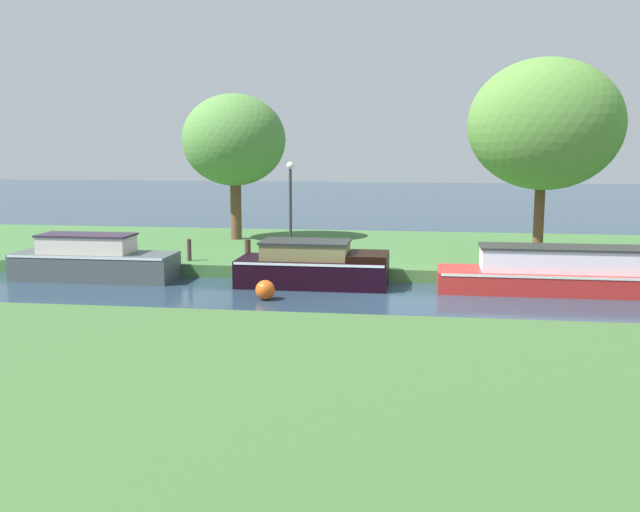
{
  "coord_description": "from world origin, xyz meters",
  "views": [
    {
      "loc": [
        0.42,
        -20.13,
        4.24
      ],
      "look_at": [
        -2.66,
        1.2,
        0.9
      ],
      "focal_mm": 41.1,
      "sensor_mm": 36.0,
      "label": 1
    }
  ],
  "objects_px": {
    "slate_narrowboat": "(93,260)",
    "willow_tree_left": "(234,140)",
    "black_cruiser": "(313,266)",
    "willow_tree_centre": "(546,125)",
    "channel_buoy": "(265,290)",
    "red_barge": "(574,274)",
    "lamp_post": "(290,200)",
    "mooring_post_near": "(189,250)",
    "mooring_post_far": "(248,251)"
  },
  "relations": [
    {
      "from": "willow_tree_centre",
      "to": "channel_buoy",
      "type": "distance_m",
      "value": 11.28
    },
    {
      "from": "slate_narrowboat",
      "to": "willow_tree_left",
      "type": "bearing_deg",
      "value": 68.82
    },
    {
      "from": "mooring_post_near",
      "to": "channel_buoy",
      "type": "xyz_separation_m",
      "value": [
        3.38,
        -3.76,
        -0.49
      ]
    },
    {
      "from": "red_barge",
      "to": "willow_tree_left",
      "type": "bearing_deg",
      "value": 149.15
    },
    {
      "from": "willow_tree_centre",
      "to": "mooring_post_near",
      "type": "xyz_separation_m",
      "value": [
        -11.54,
        -2.55,
        -4.07
      ]
    },
    {
      "from": "red_barge",
      "to": "channel_buoy",
      "type": "xyz_separation_m",
      "value": [
        -8.51,
        -2.18,
        -0.28
      ]
    },
    {
      "from": "slate_narrowboat",
      "to": "willow_tree_left",
      "type": "xyz_separation_m",
      "value": [
        2.72,
        7.02,
        3.73
      ]
    },
    {
      "from": "red_barge",
      "to": "slate_narrowboat",
      "type": "distance_m",
      "value": 14.48
    },
    {
      "from": "slate_narrowboat",
      "to": "mooring_post_far",
      "type": "xyz_separation_m",
      "value": [
        4.57,
        1.58,
        0.17
      ]
    },
    {
      "from": "willow_tree_left",
      "to": "mooring_post_far",
      "type": "xyz_separation_m",
      "value": [
        1.85,
        -5.45,
        -3.56
      ]
    },
    {
      "from": "black_cruiser",
      "to": "willow_tree_centre",
      "type": "xyz_separation_m",
      "value": [
        7.17,
        4.13,
        4.25
      ]
    },
    {
      "from": "black_cruiser",
      "to": "willow_tree_left",
      "type": "distance_m",
      "value": 9.02
    },
    {
      "from": "lamp_post",
      "to": "black_cruiser",
      "type": "bearing_deg",
      "value": -62.76
    },
    {
      "from": "red_barge",
      "to": "lamp_post",
      "type": "height_order",
      "value": "lamp_post"
    },
    {
      "from": "lamp_post",
      "to": "willow_tree_centre",
      "type": "bearing_deg",
      "value": 13.8
    },
    {
      "from": "red_barge",
      "to": "lamp_post",
      "type": "relative_size",
      "value": 2.38
    },
    {
      "from": "black_cruiser",
      "to": "slate_narrowboat",
      "type": "bearing_deg",
      "value": -180.0
    },
    {
      "from": "lamp_post",
      "to": "mooring_post_far",
      "type": "bearing_deg",
      "value": -158.44
    },
    {
      "from": "red_barge",
      "to": "mooring_post_near",
      "type": "height_order",
      "value": "red_barge"
    },
    {
      "from": "slate_narrowboat",
      "to": "lamp_post",
      "type": "distance_m",
      "value": 6.51
    },
    {
      "from": "red_barge",
      "to": "mooring_post_near",
      "type": "relative_size",
      "value": 10.71
    },
    {
      "from": "red_barge",
      "to": "willow_tree_centre",
      "type": "relative_size",
      "value": 1.16
    },
    {
      "from": "willow_tree_left",
      "to": "willow_tree_centre",
      "type": "bearing_deg",
      "value": -14.25
    },
    {
      "from": "black_cruiser",
      "to": "lamp_post",
      "type": "height_order",
      "value": "lamp_post"
    },
    {
      "from": "willow_tree_left",
      "to": "mooring_post_far",
      "type": "distance_m",
      "value": 6.76
    },
    {
      "from": "black_cruiser",
      "to": "willow_tree_left",
      "type": "height_order",
      "value": "willow_tree_left"
    },
    {
      "from": "willow_tree_centre",
      "to": "channel_buoy",
      "type": "relative_size",
      "value": 12.25
    },
    {
      "from": "willow_tree_centre",
      "to": "mooring_post_far",
      "type": "distance_m",
      "value": 10.7
    },
    {
      "from": "slate_narrowboat",
      "to": "black_cruiser",
      "type": "xyz_separation_m",
      "value": [
        6.97,
        0.0,
        -0.01
      ]
    },
    {
      "from": "slate_narrowboat",
      "to": "willow_tree_centre",
      "type": "height_order",
      "value": "willow_tree_centre"
    },
    {
      "from": "mooring_post_far",
      "to": "channel_buoy",
      "type": "distance_m",
      "value": 4.05
    },
    {
      "from": "slate_narrowboat",
      "to": "black_cruiser",
      "type": "height_order",
      "value": "slate_narrowboat"
    },
    {
      "from": "slate_narrowboat",
      "to": "mooring_post_near",
      "type": "bearing_deg",
      "value": 31.28
    },
    {
      "from": "red_barge",
      "to": "mooring_post_far",
      "type": "height_order",
      "value": "red_barge"
    },
    {
      "from": "willow_tree_left",
      "to": "red_barge",
      "type": "bearing_deg",
      "value": -30.85
    },
    {
      "from": "willow_tree_centre",
      "to": "channel_buoy",
      "type": "height_order",
      "value": "willow_tree_centre"
    },
    {
      "from": "black_cruiser",
      "to": "willow_tree_centre",
      "type": "height_order",
      "value": "willow_tree_centre"
    },
    {
      "from": "black_cruiser",
      "to": "mooring_post_near",
      "type": "height_order",
      "value": "black_cruiser"
    },
    {
      "from": "black_cruiser",
      "to": "willow_tree_left",
      "type": "bearing_deg",
      "value": 121.17
    },
    {
      "from": "lamp_post",
      "to": "channel_buoy",
      "type": "distance_m",
      "value": 4.79
    },
    {
      "from": "black_cruiser",
      "to": "mooring_post_far",
      "type": "relative_size",
      "value": 6.03
    },
    {
      "from": "willow_tree_left",
      "to": "willow_tree_centre",
      "type": "xyz_separation_m",
      "value": [
        11.41,
        -2.9,
        0.5
      ]
    },
    {
      "from": "willow_tree_left",
      "to": "channel_buoy",
      "type": "height_order",
      "value": "willow_tree_left"
    },
    {
      "from": "channel_buoy",
      "to": "red_barge",
      "type": "bearing_deg",
      "value": 14.4
    },
    {
      "from": "willow_tree_centre",
      "to": "channel_buoy",
      "type": "xyz_separation_m",
      "value": [
        -8.16,
        -6.31,
        -4.56
      ]
    },
    {
      "from": "red_barge",
      "to": "black_cruiser",
      "type": "xyz_separation_m",
      "value": [
        -7.51,
        0.0,
        0.04
      ]
    },
    {
      "from": "black_cruiser",
      "to": "mooring_post_far",
      "type": "xyz_separation_m",
      "value": [
        -2.4,
        1.58,
        0.18
      ]
    },
    {
      "from": "mooring_post_near",
      "to": "willow_tree_centre",
      "type": "bearing_deg",
      "value": 12.45
    },
    {
      "from": "lamp_post",
      "to": "channel_buoy",
      "type": "relative_size",
      "value": 5.97
    },
    {
      "from": "willow_tree_left",
      "to": "channel_buoy",
      "type": "bearing_deg",
      "value": -70.55
    }
  ]
}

